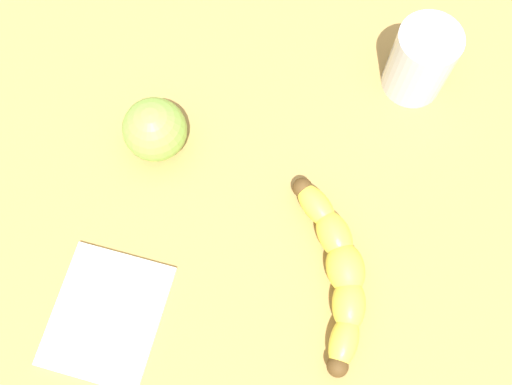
# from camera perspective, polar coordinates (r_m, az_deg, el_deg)

# --- Properties ---
(wooden_tabletop) EXTENTS (1.20, 1.20, 0.03)m
(wooden_tabletop) POSITION_cam_1_polar(r_m,az_deg,el_deg) (0.69, 1.76, 2.34)
(wooden_tabletop) COLOR #A68345
(wooden_tabletop) RESTS_ON ground
(banana) EXTENTS (0.21, 0.07, 0.04)m
(banana) POSITION_cam_1_polar(r_m,az_deg,el_deg) (0.63, 7.80, -7.27)
(banana) COLOR yellow
(banana) RESTS_ON wooden_tabletop
(smoothie_glass) EXTENTS (0.07, 0.07, 0.09)m
(smoothie_glass) POSITION_cam_1_polar(r_m,az_deg,el_deg) (0.71, 15.35, 11.84)
(smoothie_glass) COLOR silver
(smoothie_glass) RESTS_ON wooden_tabletop
(green_apple_fruit) EXTENTS (0.07, 0.07, 0.07)m
(green_apple_fruit) POSITION_cam_1_polar(r_m,az_deg,el_deg) (0.66, -9.62, 5.92)
(green_apple_fruit) COLOR #84B747
(green_apple_fruit) RESTS_ON wooden_tabletop
(folded_napkin) EXTENTS (0.16, 0.15, 0.01)m
(folded_napkin) POSITION_cam_1_polar(r_m,az_deg,el_deg) (0.65, -14.02, -11.30)
(folded_napkin) COLOR white
(folded_napkin) RESTS_ON wooden_tabletop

